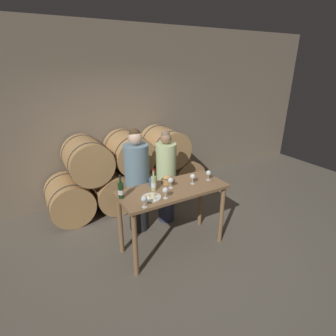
{
  "coord_description": "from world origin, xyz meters",
  "views": [
    {
      "loc": [
        -1.65,
        -2.73,
        2.54
      ],
      "look_at": [
        0.0,
        0.13,
        1.21
      ],
      "focal_mm": 28.0,
      "sensor_mm": 36.0,
      "label": 1
    }
  ],
  "objects_px": {
    "person_right": "(166,177)",
    "bread_basket": "(167,180)",
    "cheese_plate": "(152,197)",
    "person_left": "(137,181)",
    "wine_glass_right": "(193,177)",
    "wine_glass_far_left": "(144,199)",
    "blue_crock": "(152,182)",
    "wine_bottle_red": "(121,190)",
    "tasting_table": "(173,198)",
    "wine_glass_far_right": "(209,173)",
    "wine_glass_left": "(165,191)",
    "wine_bottle_white": "(154,183)",
    "wine_glass_center": "(171,181)"
  },
  "relations": [
    {
      "from": "person_right",
      "to": "bread_basket",
      "type": "xyz_separation_m",
      "value": [
        -0.25,
        -0.48,
        0.2
      ]
    },
    {
      "from": "cheese_plate",
      "to": "person_left",
      "type": "bearing_deg",
      "value": 79.76
    },
    {
      "from": "wine_glass_right",
      "to": "wine_glass_far_left",
      "type": "bearing_deg",
      "value": -163.94
    },
    {
      "from": "person_right",
      "to": "blue_crock",
      "type": "relative_size",
      "value": 14.46
    },
    {
      "from": "cheese_plate",
      "to": "wine_bottle_red",
      "type": "bearing_deg",
      "value": 149.24
    },
    {
      "from": "person_left",
      "to": "blue_crock",
      "type": "xyz_separation_m",
      "value": [
        0.03,
        -0.46,
        0.17
      ]
    },
    {
      "from": "tasting_table",
      "to": "person_right",
      "type": "bearing_deg",
      "value": 67.58
    },
    {
      "from": "bread_basket",
      "to": "wine_glass_far_right",
      "type": "xyz_separation_m",
      "value": [
        0.55,
        -0.23,
        0.07
      ]
    },
    {
      "from": "wine_glass_left",
      "to": "wine_glass_right",
      "type": "height_order",
      "value": "same"
    },
    {
      "from": "wine_glass_left",
      "to": "wine_glass_right",
      "type": "bearing_deg",
      "value": 18.52
    },
    {
      "from": "person_right",
      "to": "cheese_plate",
      "type": "distance_m",
      "value": 1.03
    },
    {
      "from": "tasting_table",
      "to": "wine_glass_far_left",
      "type": "bearing_deg",
      "value": -154.06
    },
    {
      "from": "tasting_table",
      "to": "person_left",
      "type": "height_order",
      "value": "person_left"
    },
    {
      "from": "wine_bottle_white",
      "to": "wine_glass_right",
      "type": "bearing_deg",
      "value": -9.2
    },
    {
      "from": "person_right",
      "to": "wine_bottle_red",
      "type": "distance_m",
      "value": 1.17
    },
    {
      "from": "wine_bottle_white",
      "to": "wine_glass_center",
      "type": "height_order",
      "value": "wine_bottle_white"
    },
    {
      "from": "blue_crock",
      "to": "wine_glass_right",
      "type": "relative_size",
      "value": 0.73
    },
    {
      "from": "person_right",
      "to": "bread_basket",
      "type": "distance_m",
      "value": 0.57
    },
    {
      "from": "tasting_table",
      "to": "wine_bottle_red",
      "type": "distance_m",
      "value": 0.75
    },
    {
      "from": "tasting_table",
      "to": "person_right",
      "type": "height_order",
      "value": "person_right"
    },
    {
      "from": "wine_glass_left",
      "to": "wine_glass_center",
      "type": "distance_m",
      "value": 0.3
    },
    {
      "from": "blue_crock",
      "to": "cheese_plate",
      "type": "relative_size",
      "value": 0.44
    },
    {
      "from": "bread_basket",
      "to": "wine_glass_right",
      "type": "height_order",
      "value": "wine_glass_right"
    },
    {
      "from": "wine_glass_far_left",
      "to": "wine_glass_center",
      "type": "relative_size",
      "value": 1.0
    },
    {
      "from": "blue_crock",
      "to": "wine_glass_left",
      "type": "relative_size",
      "value": 0.73
    },
    {
      "from": "bread_basket",
      "to": "wine_glass_far_right",
      "type": "height_order",
      "value": "wine_glass_far_right"
    },
    {
      "from": "tasting_table",
      "to": "bread_basket",
      "type": "xyz_separation_m",
      "value": [
        0.03,
        0.2,
        0.2
      ]
    },
    {
      "from": "bread_basket",
      "to": "wine_glass_left",
      "type": "height_order",
      "value": "wine_glass_left"
    },
    {
      "from": "tasting_table",
      "to": "wine_glass_left",
      "type": "relative_size",
      "value": 10.0
    },
    {
      "from": "person_right",
      "to": "wine_glass_far_right",
      "type": "bearing_deg",
      "value": -66.64
    },
    {
      "from": "bread_basket",
      "to": "wine_glass_far_left",
      "type": "bearing_deg",
      "value": -141.27
    },
    {
      "from": "person_right",
      "to": "bread_basket",
      "type": "height_order",
      "value": "person_right"
    },
    {
      "from": "wine_glass_center",
      "to": "wine_glass_right",
      "type": "relative_size",
      "value": 1.0
    },
    {
      "from": "person_right",
      "to": "cheese_plate",
      "type": "bearing_deg",
      "value": -129.85
    },
    {
      "from": "wine_glass_far_left",
      "to": "wine_glass_center",
      "type": "bearing_deg",
      "value": 28.48
    },
    {
      "from": "person_left",
      "to": "person_right",
      "type": "distance_m",
      "value": 0.51
    },
    {
      "from": "blue_crock",
      "to": "bread_basket",
      "type": "relative_size",
      "value": 0.61
    },
    {
      "from": "wine_glass_right",
      "to": "person_right",
      "type": "bearing_deg",
      "value": 92.91
    },
    {
      "from": "cheese_plate",
      "to": "wine_glass_left",
      "type": "relative_size",
      "value": 1.65
    },
    {
      "from": "person_left",
      "to": "wine_glass_far_right",
      "type": "distance_m",
      "value": 1.1
    },
    {
      "from": "wine_bottle_red",
      "to": "bread_basket",
      "type": "height_order",
      "value": "wine_bottle_red"
    },
    {
      "from": "bread_basket",
      "to": "cheese_plate",
      "type": "height_order",
      "value": "bread_basket"
    },
    {
      "from": "wine_bottle_white",
      "to": "wine_glass_left",
      "type": "xyz_separation_m",
      "value": [
        0.02,
        -0.27,
        0.0
      ]
    },
    {
      "from": "wine_bottle_white",
      "to": "blue_crock",
      "type": "bearing_deg",
      "value": 69.81
    },
    {
      "from": "bread_basket",
      "to": "wine_glass_far_right",
      "type": "relative_size",
      "value": 1.2
    },
    {
      "from": "wine_glass_left",
      "to": "wine_bottle_white",
      "type": "bearing_deg",
      "value": 95.16
    },
    {
      "from": "bread_basket",
      "to": "wine_glass_left",
      "type": "bearing_deg",
      "value": -122.77
    },
    {
      "from": "blue_crock",
      "to": "tasting_table",
      "type": "bearing_deg",
      "value": -47.67
    },
    {
      "from": "cheese_plate",
      "to": "wine_bottle_white",
      "type": "bearing_deg",
      "value": 55.49
    },
    {
      "from": "blue_crock",
      "to": "wine_glass_far_left",
      "type": "xyz_separation_m",
      "value": [
        -0.35,
        -0.48,
        0.05
      ]
    }
  ]
}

